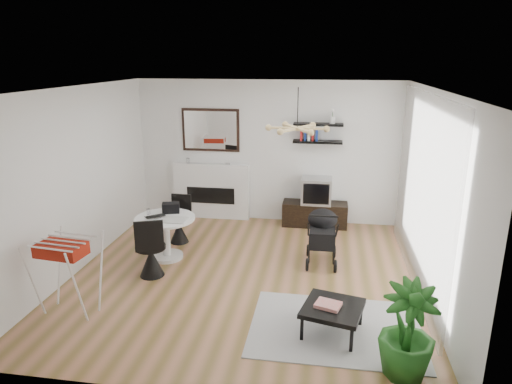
% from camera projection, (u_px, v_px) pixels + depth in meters
% --- Properties ---
extents(floor, '(5.00, 5.00, 0.00)m').
position_uv_depth(floor, '(245.00, 276.00, 6.71)').
color(floor, brown).
rests_on(floor, ground).
extents(ceiling, '(5.00, 5.00, 0.00)m').
position_uv_depth(ceiling, '(243.00, 88.00, 5.94)').
color(ceiling, white).
rests_on(ceiling, wall_back).
extents(wall_back, '(5.00, 0.00, 5.00)m').
position_uv_depth(wall_back, '(267.00, 152.00, 8.69)').
color(wall_back, white).
rests_on(wall_back, floor).
extents(wall_left, '(0.00, 5.00, 5.00)m').
position_uv_depth(wall_left, '(77.00, 181.00, 6.70)').
color(wall_left, white).
rests_on(wall_left, floor).
extents(wall_right, '(0.00, 5.00, 5.00)m').
position_uv_depth(wall_right, '(432.00, 196.00, 5.96)').
color(wall_right, white).
rests_on(wall_right, floor).
extents(sheer_curtain, '(0.04, 3.60, 2.60)m').
position_uv_depth(sheer_curtain, '(421.00, 191.00, 6.16)').
color(sheer_curtain, white).
rests_on(sheer_curtain, wall_right).
extents(fireplace, '(1.50, 0.17, 2.16)m').
position_uv_depth(fireplace, '(211.00, 184.00, 8.98)').
color(fireplace, white).
rests_on(fireplace, floor).
extents(shelf_lower, '(0.90, 0.25, 0.04)m').
position_uv_depth(shelf_lower, '(318.00, 142.00, 8.36)').
color(shelf_lower, black).
rests_on(shelf_lower, wall_back).
extents(shelf_upper, '(0.90, 0.25, 0.04)m').
position_uv_depth(shelf_upper, '(318.00, 124.00, 8.27)').
color(shelf_upper, black).
rests_on(shelf_upper, wall_back).
extents(pendant_lamp, '(0.90, 0.90, 0.10)m').
position_uv_depth(pendant_lamp, '(297.00, 128.00, 6.28)').
color(pendant_lamp, tan).
rests_on(pendant_lamp, ceiling).
extents(tv_console, '(1.21, 0.42, 0.45)m').
position_uv_depth(tv_console, '(315.00, 214.00, 8.66)').
color(tv_console, black).
rests_on(tv_console, floor).
extents(crt_tv, '(0.55, 0.48, 0.48)m').
position_uv_depth(crt_tv, '(316.00, 190.00, 8.52)').
color(crt_tv, '#ADACAF').
rests_on(crt_tv, tv_console).
extents(dining_table, '(0.94, 0.94, 0.69)m').
position_uv_depth(dining_table, '(166.00, 231.00, 7.19)').
color(dining_table, white).
rests_on(dining_table, floor).
extents(laptop, '(0.37, 0.36, 0.02)m').
position_uv_depth(laptop, '(156.00, 217.00, 7.08)').
color(laptop, black).
rests_on(laptop, dining_table).
extents(black_bag, '(0.31, 0.23, 0.16)m').
position_uv_depth(black_bag, '(171.00, 208.00, 7.32)').
color(black_bag, black).
rests_on(black_bag, dining_table).
extents(newspaper, '(0.38, 0.31, 0.01)m').
position_uv_depth(newspaper, '(175.00, 220.00, 7.00)').
color(newspaper, beige).
rests_on(newspaper, dining_table).
extents(drinking_glass, '(0.05, 0.05, 0.09)m').
position_uv_depth(drinking_glass, '(148.00, 212.00, 7.25)').
color(drinking_glass, white).
rests_on(drinking_glass, dining_table).
extents(chair_far, '(0.39, 0.40, 0.82)m').
position_uv_depth(chair_far, '(179.00, 228.00, 7.88)').
color(chair_far, black).
rests_on(chair_far, floor).
extents(chair_near, '(0.48, 0.49, 0.92)m').
position_uv_depth(chair_near, '(151.00, 258.00, 6.63)').
color(chair_near, black).
rests_on(chair_near, floor).
extents(drying_rack, '(0.72, 0.69, 0.99)m').
position_uv_depth(drying_rack, '(68.00, 275.00, 5.61)').
color(drying_rack, white).
rests_on(drying_rack, floor).
extents(stroller, '(0.48, 0.78, 0.93)m').
position_uv_depth(stroller, '(322.00, 238.00, 7.06)').
color(stroller, black).
rests_on(stroller, floor).
extents(rug, '(2.00, 1.45, 0.01)m').
position_uv_depth(rug, '(335.00, 328.00, 5.41)').
color(rug, '#9F9F9F').
rests_on(rug, floor).
extents(coffee_table, '(0.79, 0.79, 0.34)m').
position_uv_depth(coffee_table, '(333.00, 309.00, 5.24)').
color(coffee_table, black).
rests_on(coffee_table, rug).
extents(magazines, '(0.33, 0.29, 0.04)m').
position_uv_depth(magazines, '(328.00, 305.00, 5.22)').
color(magazines, '#E24138').
rests_on(magazines, coffee_table).
extents(potted_plant, '(0.65, 0.65, 1.01)m').
position_uv_depth(potted_plant, '(408.00, 331.00, 4.49)').
color(potted_plant, '#1E5B1A').
rests_on(potted_plant, floor).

